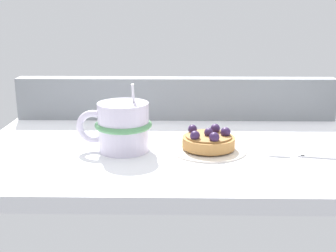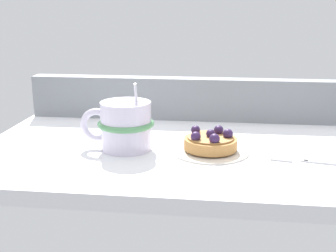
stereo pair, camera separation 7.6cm
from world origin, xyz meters
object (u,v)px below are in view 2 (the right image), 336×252
at_px(dessert_plate, 210,150).
at_px(dessert_fork, 320,162).
at_px(raspberry_tart, 211,141).
at_px(coffee_mug, 125,125).

distance_m(dessert_plate, dessert_fork, 0.18).
bearing_deg(dessert_fork, dessert_plate, 168.65).
bearing_deg(dessert_fork, raspberry_tart, 168.69).
distance_m(dessert_plate, coffee_mug, 0.16).
relative_size(coffee_mug, dessert_fork, 0.82).
distance_m(coffee_mug, dessert_fork, 0.33).
xyz_separation_m(coffee_mug, dessert_fork, (0.33, -0.03, -0.04)).
relative_size(dessert_plate, dessert_fork, 0.83).
height_order(coffee_mug, dessert_fork, coffee_mug).
xyz_separation_m(dessert_plate, raspberry_tart, (0.00, -0.00, 0.02)).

